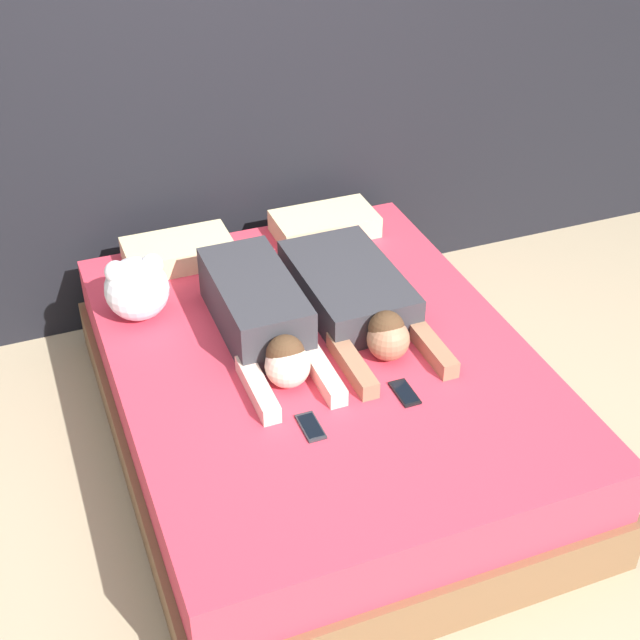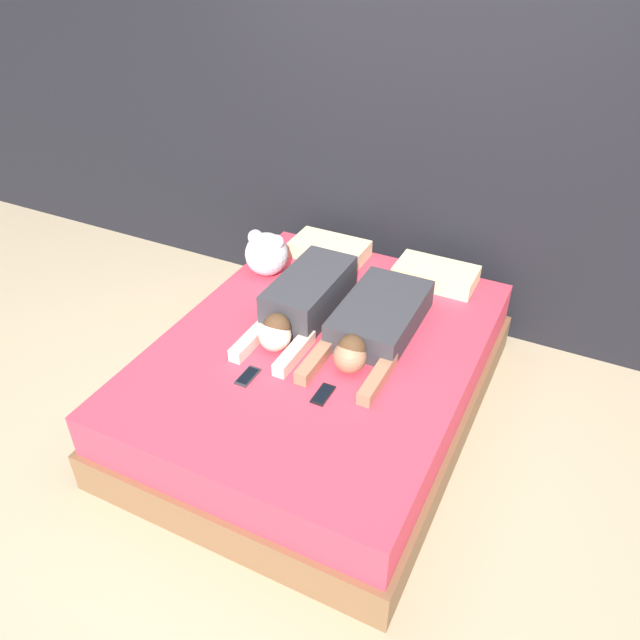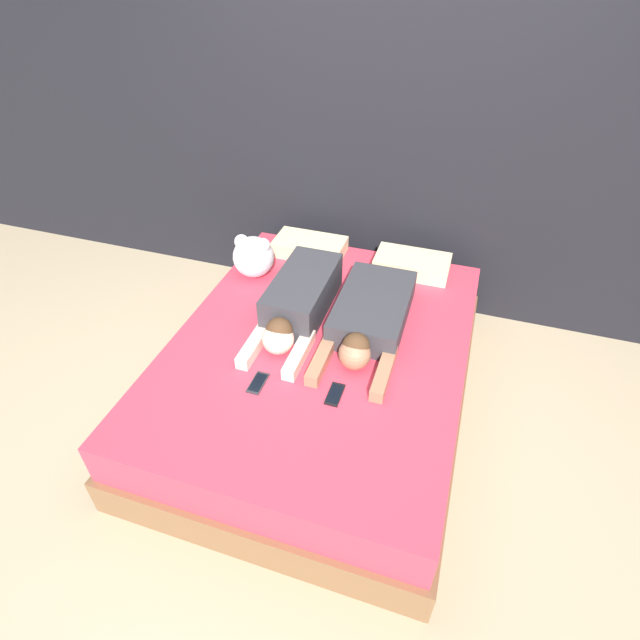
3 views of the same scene
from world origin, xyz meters
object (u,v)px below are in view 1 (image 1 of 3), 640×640
person_right (356,297)px  pillow_head_right (325,224)px  bed (320,397)px  person_left (261,316)px  cell_phone_left (311,427)px  plush_toy (137,287)px  cell_phone_right (405,393)px  pillow_head_left (178,252)px

person_right → pillow_head_right: bearing=79.4°
bed → person_left: 0.44m
cell_phone_left → plush_toy: (-0.43, 0.92, 0.14)m
cell_phone_right → plush_toy: 1.21m
bed → cell_phone_right: bearing=-61.6°
person_right → plush_toy: bearing=159.9°
pillow_head_left → pillow_head_right: size_ratio=1.00×
pillow_head_right → person_left: person_left is taller
bed → plush_toy: plush_toy is taller
bed → pillow_head_left: size_ratio=4.38×
pillow_head_right → plush_toy: 1.06m
cell_phone_left → person_right: bearing=54.5°
bed → plush_toy: (-0.62, 0.51, 0.39)m
pillow_head_left → cell_phone_right: size_ratio=3.22×
bed → cell_phone_right: 0.49m
cell_phone_right → plush_toy: bearing=133.3°
pillow_head_right → person_left: size_ratio=0.53×
person_left → plush_toy: (-0.43, 0.34, 0.03)m
person_left → cell_phone_right: size_ratio=6.08×
cell_phone_right → cell_phone_left: bearing=-173.1°
person_left → bed: bearing=-41.2°
cell_phone_right → plush_toy: plush_toy is taller
pillow_head_left → cell_phone_left: size_ratio=3.22×
person_right → cell_phone_left: bearing=-125.5°
person_left → person_right: size_ratio=0.95×
person_left → cell_phone_right: 0.67m
person_left → cell_phone_right: bearing=-54.0°
person_left → cell_phone_left: 0.60m
person_right → cell_phone_left: person_right is taller
pillow_head_right → person_right: person_right is taller
bed → pillow_head_left: (-0.36, 0.88, 0.30)m
cell_phone_left → cell_phone_right: same height
pillow_head_left → bed: bearing=-67.4°
pillow_head_left → plush_toy: bearing=-125.0°
person_right → plush_toy: 0.92m
pillow_head_left → person_right: size_ratio=0.50×
bed → pillow_head_right: size_ratio=4.38×
pillow_head_right → plush_toy: (-0.99, -0.37, 0.09)m
pillow_head_left → cell_phone_right: 1.37m
person_left → pillow_head_right: bearing=52.0°
person_right → plush_toy: (-0.86, 0.31, 0.06)m
pillow_head_right → bed: bearing=-112.6°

